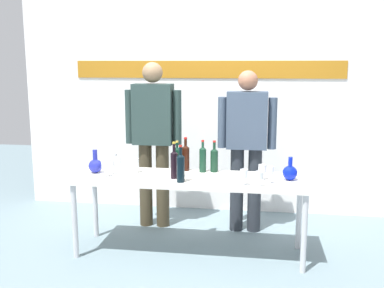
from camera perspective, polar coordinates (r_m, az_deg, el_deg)
The scene contains 22 objects.
ground_plane at distance 4.32m, azimuth -0.31°, elevation -13.68°, with size 10.00×10.00×0.00m, color slate.
back_wall at distance 5.29m, azimuth 1.96°, elevation 7.51°, with size 4.48×0.11×3.00m.
display_table at distance 4.10m, azimuth -0.31°, elevation -5.08°, with size 2.15×0.61×0.73m.
decanter_blue_left at distance 4.32m, azimuth -12.24°, elevation -2.66°, with size 0.13×0.13×0.22m.
decanter_blue_right at distance 4.05m, azimuth 12.41°, elevation -3.56°, with size 0.13×0.13×0.21m.
presenter_left at distance 4.76m, azimuth -4.95°, elevation 1.32°, with size 0.61×0.22×1.77m.
presenter_right at distance 4.64m, azimuth 6.99°, elevation 0.39°, with size 0.60×0.22×1.69m.
wine_bottle_0 at distance 3.88m, azimuth -1.46°, elevation -2.94°, with size 0.07×0.07×0.33m.
wine_bottle_1 at distance 4.30m, azimuth -0.83°, elevation -1.63°, with size 0.07×0.07×0.33m.
wine_bottle_2 at distance 4.00m, azimuth -2.29°, elevation -2.48°, with size 0.06×0.06×0.33m.
wine_bottle_3 at distance 4.25m, azimuth -1.91°, elevation -1.87°, with size 0.08×0.08×0.30m.
wine_bottle_4 at distance 4.24m, azimuth 1.38°, elevation -1.86°, with size 0.06×0.06×0.31m.
wine_bottle_5 at distance 4.25m, azimuth 2.86°, elevation -1.92°, with size 0.07×0.07×0.30m.
wine_glass_left_0 at distance 4.35m, azimuth -9.53°, elevation -2.16°, with size 0.06×0.06×0.13m.
wine_glass_left_1 at distance 4.24m, azimuth -7.32°, elevation -2.32°, with size 0.07×0.07×0.14m.
wine_glass_left_2 at distance 4.14m, azimuth -11.03°, elevation -2.87°, with size 0.07×0.07×0.14m.
wine_glass_left_3 at distance 4.43m, azimuth -9.94°, elevation -1.71°, with size 0.06×0.06×0.16m.
wine_glass_left_4 at distance 4.22m, azimuth -10.40°, elevation -2.43°, with size 0.06×0.06×0.15m.
wine_glass_right_0 at distance 3.81m, azimuth 6.67°, elevation -3.84°, with size 0.07×0.07×0.14m.
wine_glass_right_1 at distance 3.90m, azimuth 9.96°, elevation -3.45°, with size 0.06×0.06×0.15m.
wine_glass_right_2 at distance 4.01m, azimuth 8.95°, elevation -3.18°, with size 0.07×0.07×0.14m.
wine_glass_right_3 at distance 3.79m, azimuth 8.61°, elevation -4.02°, with size 0.07×0.07×0.13m.
Camera 1 is at (0.61, -3.90, 1.76)m, focal length 41.74 mm.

